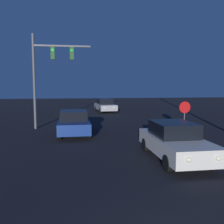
# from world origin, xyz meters

# --- Properties ---
(car_near) EXTENTS (1.96, 4.72, 1.54)m
(car_near) POSITION_xyz_m (2.01, 6.93, 0.77)
(car_near) COLOR beige
(car_near) RESTS_ON ground_plane
(car_mid) EXTENTS (1.97, 4.73, 1.54)m
(car_mid) POSITION_xyz_m (-2.18, 12.99, 0.77)
(car_mid) COLOR navy
(car_mid) RESTS_ON ground_plane
(car_far) EXTENTS (2.24, 4.82, 1.54)m
(car_far) POSITION_xyz_m (1.54, 26.45, 0.77)
(car_far) COLOR #99999E
(car_far) RESTS_ON ground_plane
(traffic_signal_mast) EXTENTS (4.10, 0.30, 6.71)m
(traffic_signal_mast) POSITION_xyz_m (-3.95, 15.56, 4.40)
(traffic_signal_mast) COLOR #4C4C51
(traffic_signal_mast) RESTS_ON ground_plane
(stop_sign) EXTENTS (0.76, 0.07, 2.07)m
(stop_sign) POSITION_xyz_m (5.01, 12.47, 1.45)
(stop_sign) COLOR #4C4C51
(stop_sign) RESTS_ON ground_plane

